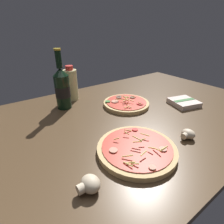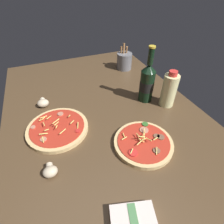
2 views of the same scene
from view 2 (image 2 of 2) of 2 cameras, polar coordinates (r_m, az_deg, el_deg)
counter_slab at (r=76.69cm, az=0.08°, el=-5.88°), size 160.00×90.00×2.50cm
pizza_near at (r=77.72cm, az=-17.32°, el=-5.08°), size 25.63×25.63×5.58cm
pizza_far at (r=69.91cm, az=10.21°, el=-9.87°), size 22.90×22.90×5.11cm
beer_bottle at (r=88.11cm, az=11.38°, el=9.45°), size 7.03×7.03×27.81cm
oil_bottle at (r=88.12cm, az=18.14°, el=6.83°), size 7.03×7.03×18.24cm
mushroom_left at (r=92.70cm, az=-21.61°, el=2.79°), size 5.80×5.52×3.86cm
mushroom_right at (r=64.34cm, az=-19.54°, el=-17.68°), size 5.11×4.87×3.41cm
utensil_crock at (r=120.92cm, az=4.02°, el=16.32°), size 9.84×9.84×16.70cm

